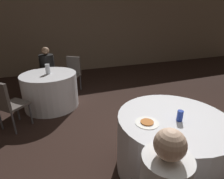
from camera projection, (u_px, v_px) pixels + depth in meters
name	position (u px, v px, depth m)	size (l,w,h in m)	color
ground_plane	(164.00, 163.00, 2.33)	(16.00, 16.00, 0.00)	black
wall_back	(80.00, 31.00, 6.15)	(16.00, 0.06, 2.80)	gray
table_near	(170.00, 143.00, 2.14)	(1.29, 1.29, 0.74)	silver
table_far	(51.00, 90.00, 3.74)	(1.13, 1.13, 0.74)	silver
chair_far_north	(48.00, 71.00, 4.53)	(0.40, 0.41, 0.89)	#59514C
chair_far_southwest	(7.00, 101.00, 2.86)	(0.57, 0.57, 0.89)	#59514C
chair_far_northeast	(72.00, 71.00, 4.55)	(0.56, 0.56, 0.89)	#59514C
person_black_shirt	(48.00, 71.00, 4.37)	(0.35, 0.51, 1.16)	#4C4238
pizza_plate_near	(147.00, 122.00, 1.89)	(0.26, 0.26, 0.02)	white
soda_can_red	(171.00, 142.00, 1.50)	(0.07, 0.07, 0.12)	red
soda_can_blue	(180.00, 116.00, 1.91)	(0.07, 0.07, 0.12)	#1E38A5
bottle_far	(48.00, 69.00, 3.57)	(0.09, 0.09, 0.20)	silver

